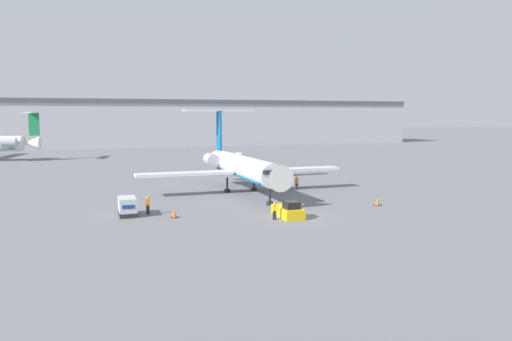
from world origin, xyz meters
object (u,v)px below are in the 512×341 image
object	(u,v)px
traffic_cone_right	(377,202)
worker_by_wing	(297,183)
pushback_tug	(288,211)
traffic_cone_left	(174,214)
worker_on_apron	(148,205)
airplane_main	(242,166)
worker_near_tug	(274,210)
luggage_cart	(127,207)

from	to	relation	value
traffic_cone_right	worker_by_wing	bearing A→B (deg)	105.87
pushback_tug	traffic_cone_left	world-z (taller)	pushback_tug
pushback_tug	worker_on_apron	bearing A→B (deg)	156.21
airplane_main	pushback_tug	world-z (taller)	airplane_main
airplane_main	worker_near_tug	bearing A→B (deg)	-96.73
worker_by_wing	traffic_cone_left	world-z (taller)	worker_by_wing
worker_near_tug	worker_on_apron	xyz separation A→B (m)	(-11.18, 6.41, 0.06)
airplane_main	worker_on_apron	world-z (taller)	airplane_main
pushback_tug	worker_on_apron	size ratio (longest dim) A/B	2.33
worker_near_tug	worker_by_wing	xyz separation A→B (m)	(9.61, 17.06, 0.01)
traffic_cone_left	pushback_tug	bearing A→B (deg)	-17.27
luggage_cart	traffic_cone_right	world-z (taller)	luggage_cart
pushback_tug	traffic_cone_left	size ratio (longest dim) A/B	5.38
pushback_tug	traffic_cone_right	size ratio (longest dim) A/B	5.21
pushback_tug	worker_by_wing	distance (m)	18.14
worker_by_wing	airplane_main	bearing A→B (deg)	178.06
traffic_cone_left	traffic_cone_right	bearing A→B (deg)	-1.39
pushback_tug	worker_by_wing	bearing A→B (deg)	64.16
airplane_main	pushback_tug	distance (m)	16.82
worker_by_wing	traffic_cone_left	size ratio (longest dim) A/B	2.20
traffic_cone_left	airplane_main	bearing A→B (deg)	50.52
pushback_tug	traffic_cone_right	xyz separation A→B (m)	(11.77, 2.75, -0.22)
luggage_cart	worker_by_wing	xyz separation A→B (m)	(22.78, 10.67, 0.00)
luggage_cart	traffic_cone_right	distance (m)	26.81
airplane_main	worker_near_tug	xyz separation A→B (m)	(-2.04, -17.31, -2.51)
worker_on_apron	traffic_cone_right	world-z (taller)	worker_on_apron
traffic_cone_left	traffic_cone_right	distance (m)	22.37
airplane_main	traffic_cone_left	bearing A→B (deg)	-129.48
airplane_main	pushback_tug	bearing A→B (deg)	-91.19
airplane_main	luggage_cart	size ratio (longest dim) A/B	9.05
luggage_cart	traffic_cone_right	size ratio (longest dim) A/B	3.61
worker_on_apron	airplane_main	bearing A→B (deg)	39.52
worker_near_tug	traffic_cone_right	world-z (taller)	worker_near_tug
worker_near_tug	traffic_cone_left	world-z (taller)	worker_near_tug
airplane_main	traffic_cone_right	world-z (taller)	airplane_main
worker_near_tug	worker_by_wing	size ratio (longest dim) A/B	0.99
airplane_main	pushback_tug	size ratio (longest dim) A/B	6.28
luggage_cart	worker_by_wing	distance (m)	25.16
worker_near_tug	traffic_cone_right	distance (m)	13.92
pushback_tug	worker_by_wing	world-z (taller)	worker_by_wing
airplane_main	luggage_cart	distance (m)	18.91
worker_near_tug	worker_on_apron	size ratio (longest dim) A/B	0.94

